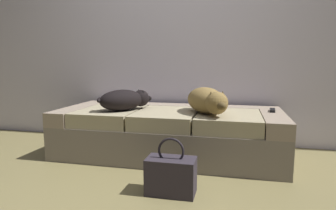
# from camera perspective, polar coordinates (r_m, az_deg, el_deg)

# --- Properties ---
(ground_plane) EXTENTS (10.00, 10.00, 0.00)m
(ground_plane) POSITION_cam_1_polar(r_m,az_deg,el_deg) (1.84, -7.62, -19.48)
(ground_plane) COLOR olive
(back_wall) EXTENTS (6.40, 0.10, 2.80)m
(back_wall) POSITION_cam_1_polar(r_m,az_deg,el_deg) (3.23, 2.58, 17.99)
(back_wall) COLOR silver
(back_wall) RESTS_ON ground
(couch) EXTENTS (2.03, 0.88, 0.43)m
(couch) POSITION_cam_1_polar(r_m,az_deg,el_deg) (2.72, 0.25, -5.39)
(couch) COLOR gray
(couch) RESTS_ON ground
(dog_dark) EXTENTS (0.46, 0.48, 0.19)m
(dog_dark) POSITION_cam_1_polar(r_m,az_deg,el_deg) (2.66, -8.43, 1.02)
(dog_dark) COLOR black
(dog_dark) RESTS_ON couch
(dog_tan) EXTENTS (0.47, 0.61, 0.22)m
(dog_tan) POSITION_cam_1_polar(r_m,az_deg,el_deg) (2.47, 7.70, 0.88)
(dog_tan) COLOR olive
(dog_tan) RESTS_ON couch
(tv_remote) EXTENTS (0.06, 0.15, 0.02)m
(tv_remote) POSITION_cam_1_polar(r_m,az_deg,el_deg) (2.74, 19.80, -0.96)
(tv_remote) COLOR black
(tv_remote) RESTS_ON couch
(handbag) EXTENTS (0.32, 0.18, 0.38)m
(handbag) POSITION_cam_1_polar(r_m,az_deg,el_deg) (1.96, 0.59, -13.58)
(handbag) COLOR #2F2932
(handbag) RESTS_ON ground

